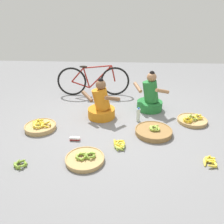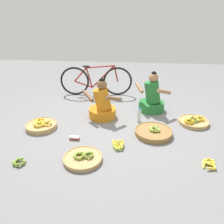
# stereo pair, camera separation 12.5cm
# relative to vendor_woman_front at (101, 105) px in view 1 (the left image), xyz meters

# --- Properties ---
(ground_plane) EXTENTS (10.00, 10.00, 0.00)m
(ground_plane) POSITION_rel_vendor_woman_front_xyz_m (0.23, -0.30, -0.25)
(ground_plane) COLOR slate
(vendor_woman_front) EXTENTS (0.75, 0.53, 0.79)m
(vendor_woman_front) POSITION_rel_vendor_woman_front_xyz_m (0.00, 0.00, 0.00)
(vendor_woman_front) COLOR orange
(vendor_woman_front) RESTS_ON ground
(vendor_woman_behind) EXTENTS (0.71, 0.56, 0.82)m
(vendor_woman_behind) POSITION_rel_vendor_woman_front_xyz_m (0.96, 0.41, 0.01)
(vendor_woman_behind) COLOR #237233
(vendor_woman_behind) RESTS_ON ground
(bicycle_leaning) EXTENTS (1.70, 0.18, 0.73)m
(bicycle_leaning) POSITION_rel_vendor_woman_front_xyz_m (-0.31, 1.18, 0.11)
(bicycle_leaning) COLOR black
(bicycle_leaning) RESTS_ON ground
(banana_basket_front_left) EXTENTS (0.54, 0.54, 0.14)m
(banana_basket_front_left) POSITION_rel_vendor_woman_front_xyz_m (1.71, -0.11, -0.21)
(banana_basket_front_left) COLOR tan
(banana_basket_front_left) RESTS_ON ground
(banana_basket_near_vendor) EXTENTS (0.55, 0.55, 0.12)m
(banana_basket_near_vendor) POSITION_rel_vendor_woman_front_xyz_m (-0.09, -1.37, -0.21)
(banana_basket_near_vendor) COLOR tan
(banana_basket_near_vendor) RESTS_ON ground
(banana_basket_back_center) EXTENTS (0.55, 0.55, 0.16)m
(banana_basket_back_center) POSITION_rel_vendor_woman_front_xyz_m (-1.02, -0.53, -0.20)
(banana_basket_back_center) COLOR tan
(banana_basket_back_center) RESTS_ON ground
(banana_basket_front_right) EXTENTS (0.62, 0.62, 0.15)m
(banana_basket_front_right) POSITION_rel_vendor_woman_front_xyz_m (0.94, -0.58, -0.20)
(banana_basket_front_right) COLOR olive
(banana_basket_front_right) RESTS_ON ground
(loose_bananas_front_center) EXTENTS (0.21, 0.20, 0.08)m
(loose_bananas_front_center) POSITION_rel_vendor_woman_front_xyz_m (-0.94, -1.54, -0.22)
(loose_bananas_front_center) COLOR olive
(loose_bananas_front_center) RESTS_ON ground
(loose_bananas_mid_right) EXTENTS (0.21, 0.29, 0.09)m
(loose_bananas_mid_right) POSITION_rel_vendor_woman_front_xyz_m (0.38, -1.00, -0.22)
(loose_bananas_mid_right) COLOR #9EB747
(loose_bananas_mid_right) RESTS_ON ground
(loose_bananas_back_left) EXTENTS (0.21, 0.26, 0.08)m
(loose_bananas_back_left) POSITION_rel_vendor_woman_front_xyz_m (1.64, -1.32, -0.22)
(loose_bananas_back_left) COLOR yellow
(loose_bananas_back_left) RESTS_ON ground
(water_bottle) EXTENTS (0.07, 0.07, 0.27)m
(water_bottle) POSITION_rel_vendor_woman_front_xyz_m (0.70, -0.13, -0.12)
(water_bottle) COLOR silver
(water_bottle) RESTS_ON ground
(packet_carton_stack) EXTENTS (0.17, 0.07, 0.06)m
(packet_carton_stack) POSITION_rel_vendor_woman_front_xyz_m (-0.34, -0.85, -0.22)
(packet_carton_stack) COLOR red
(packet_carton_stack) RESTS_ON ground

